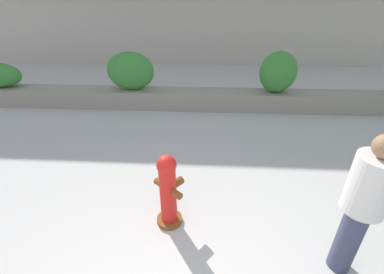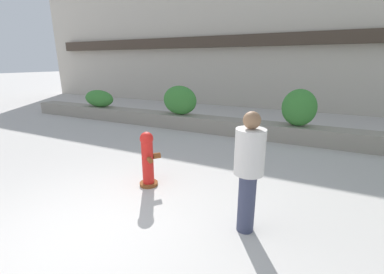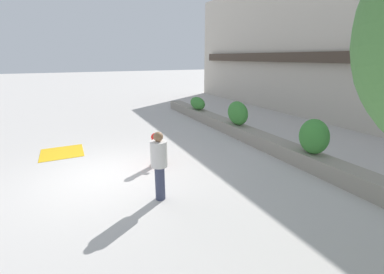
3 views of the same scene
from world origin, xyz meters
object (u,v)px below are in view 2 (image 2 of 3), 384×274
(pedestrian, at_px, (249,166))
(fire_hydrant, at_px, (148,159))
(hedge_bush_2, at_px, (299,108))
(hedge_bush_0, at_px, (99,98))
(hedge_bush_1, at_px, (180,100))

(pedestrian, bearing_deg, fire_hydrant, 164.72)
(fire_hydrant, bearing_deg, hedge_bush_2, 61.46)
(hedge_bush_0, xyz_separation_m, hedge_bush_2, (7.85, 0.00, 0.19))
(hedge_bush_2, distance_m, pedestrian, 4.88)
(hedge_bush_2, bearing_deg, hedge_bush_1, 180.00)
(hedge_bush_0, distance_m, pedestrian, 8.99)
(hedge_bush_0, relative_size, hedge_bush_2, 1.35)
(hedge_bush_1, distance_m, pedestrian, 6.10)
(pedestrian, bearing_deg, hedge_bush_2, 86.61)
(hedge_bush_0, xyz_separation_m, hedge_bush_1, (3.88, 0.00, 0.16))
(hedge_bush_1, height_order, fire_hydrant, hedge_bush_1)
(hedge_bush_1, relative_size, pedestrian, 0.75)
(hedge_bush_2, bearing_deg, hedge_bush_0, 180.00)
(fire_hydrant, bearing_deg, hedge_bush_1, 110.69)
(hedge_bush_2, distance_m, fire_hydrant, 4.93)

